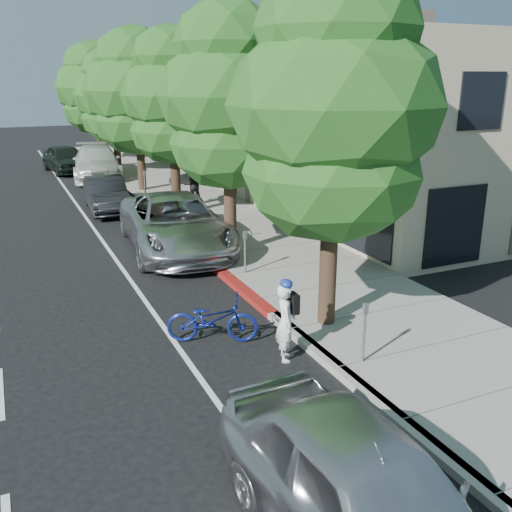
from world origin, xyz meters
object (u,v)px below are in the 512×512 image
bicycle (212,319)px  pedestrian (192,185)px  dark_suv_far (65,159)px  street_tree_4 (113,97)px  street_tree_0 (334,111)px  silver_suv (175,224)px  cyclist (286,322)px  dark_sedan (106,194)px  white_pickup (97,163)px  near_car_a (366,499)px  street_tree_3 (137,93)px  street_tree_1 (229,100)px  street_tree_2 (172,98)px  street_tree_5 (95,89)px

bicycle → pedestrian: size_ratio=1.16×
dark_suv_far → street_tree_4: bearing=-44.9°
street_tree_0 → silver_suv: street_tree_0 is taller
cyclist → dark_suv_far: bearing=21.8°
dark_sedan → pedestrian: bearing=-9.6°
white_pickup → dark_sedan: bearing=-88.9°
street_tree_0 → pedestrian: 14.24m
cyclist → white_pickup: bearing=18.8°
near_car_a → dark_sedan: bearing=85.1°
cyclist → near_car_a: size_ratio=0.33×
street_tree_3 → dark_sedan: size_ratio=1.80×
street_tree_4 → bicycle: (-2.70, -23.60, -3.99)m
street_tree_1 → white_pickup: 17.54m
street_tree_1 → street_tree_0: bearing=-90.0°
dark_sedan → bicycle: bearing=-88.3°
street_tree_2 → near_car_a: street_tree_2 is taller
cyclist → dark_suv_far: size_ratio=0.34×
street_tree_0 → silver_suv: (-1.40, 7.50, -4.05)m
street_tree_1 → dark_sedan: size_ratio=1.77×
street_tree_4 → dark_sedan: 10.57m
street_tree_3 → street_tree_5: street_tree_3 is taller
bicycle → pedestrian: 13.81m
street_tree_2 → cyclist: (-1.60, -13.00, -4.01)m
street_tree_4 → dark_sedan: bearing=-104.3°
bicycle → dark_suv_far: bearing=25.1°
street_tree_5 → pedestrian: 16.86m
street_tree_4 → silver_suv: bearing=-94.8°
white_pickup → silver_suv: bearing=-82.0°
cyclist → dark_sedan: cyclist is taller
silver_suv → dark_suv_far: bearing=99.5°
street_tree_5 → cyclist: (-1.60, -31.00, -4.01)m
street_tree_5 → white_pickup: 8.14m
street_tree_5 → bicycle: size_ratio=3.94×
pedestrian → street_tree_4: bearing=-79.0°
cyclist → bicycle: (-1.10, 1.40, -0.30)m
street_tree_3 → white_pickup: street_tree_3 is taller
silver_suv → dark_sedan: silver_suv is taller
street_tree_1 → cyclist: size_ratio=4.78×
street_tree_2 → silver_suv: bearing=-107.3°
street_tree_1 → dark_sedan: street_tree_1 is taller
white_pickup → pedestrian: 9.74m
street_tree_3 → white_pickup: bearing=105.6°
cyclist → street_tree_5: bearing=16.3°
cyclist → bicycle: bearing=57.4°
cyclist → dark_suv_far: (-1.21, 27.15, -0.01)m
street_tree_0 → near_car_a: size_ratio=1.58×
street_tree_4 → near_car_a: 30.38m
street_tree_1 → bicycle: (-2.70, -5.60, -4.46)m
dark_sedan → white_pickup: bearing=85.9°
street_tree_4 → bicycle: bearing=-96.5°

